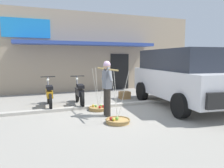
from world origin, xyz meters
TOP-DOWN VIEW (x-y plane):
  - ground_plane at (0.00, 0.00)m, footprint 90.00×90.00m
  - sidewalk_curb at (0.00, 0.70)m, footprint 20.00×0.24m
  - fruit_vendor at (-0.38, -0.47)m, footprint 0.22×1.64m
  - fruit_basket_left_side at (-0.38, -1.29)m, footprint 0.69×0.69m
  - fruit_basket_right_side at (-0.39, 0.35)m, footprint 0.69×0.69m
  - motorcycle_nearest_shop at (-1.90, 1.48)m, footprint 0.54×1.82m
  - motorcycle_second_in_row at (-0.80, 1.40)m, footprint 0.54×1.82m
  - parked_truck at (2.68, -0.13)m, footprint 2.57×4.98m
  - storefront_building at (0.39, 7.28)m, footprint 13.00×6.00m
  - wooden_crate at (1.33, 1.92)m, footprint 0.44×0.36m

SIDE VIEW (x-z plane):
  - ground_plane at x=0.00m, z-range 0.00..0.00m
  - sidewalk_curb at x=0.00m, z-range 0.00..0.10m
  - fruit_basket_left_side at x=-0.38m, z-range -0.65..0.80m
  - fruit_basket_right_side at x=-0.39m, z-range -0.65..0.80m
  - wooden_crate at x=1.33m, z-range 0.00..0.32m
  - motorcycle_nearest_shop at x=-1.90m, z-range -0.09..1.00m
  - motorcycle_second_in_row at x=-0.80m, z-range -0.09..1.00m
  - fruit_vendor at x=-0.38m, z-range 0.13..1.83m
  - parked_truck at x=2.68m, z-range 0.08..2.18m
  - storefront_building at x=0.39m, z-range 0.00..4.20m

